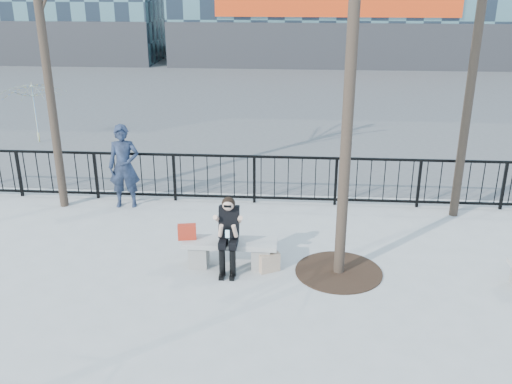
{
  "coord_description": "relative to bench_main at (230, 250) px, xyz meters",
  "views": [
    {
      "loc": [
        1.12,
        -8.87,
        4.84
      ],
      "look_at": [
        0.4,
        0.8,
        1.1
      ],
      "focal_mm": 40.0,
      "sensor_mm": 36.0,
      "label": 1
    }
  ],
  "objects": [
    {
      "name": "standing_man",
      "position": [
        -2.6,
        2.59,
        0.62
      ],
      "size": [
        0.72,
        0.52,
        1.84
      ],
      "primitive_type": "imported",
      "rotation": [
        0.0,
        0.0,
        0.12
      ],
      "color": "black",
      "rests_on": "ground"
    },
    {
      "name": "vendor_umbrella",
      "position": [
        -6.75,
        7.33,
        0.62
      ],
      "size": [
        2.61,
        2.63,
        1.83
      ],
      "primitive_type": "imported",
      "rotation": [
        0.0,
        0.0,
        -0.38
      ],
      "color": "yellow",
      "rests_on": "ground"
    },
    {
      "name": "ground",
      "position": [
        0.0,
        0.0,
        -0.3
      ],
      "size": [
        120.0,
        120.0,
        0.0
      ],
      "primitive_type": "plane",
      "color": "gray",
      "rests_on": "ground"
    },
    {
      "name": "seated_woman",
      "position": [
        0.0,
        -0.16,
        0.37
      ],
      "size": [
        0.5,
        0.64,
        1.34
      ],
      "color": "black",
      "rests_on": "ground"
    },
    {
      "name": "shopping_bag",
      "position": [
        0.71,
        -0.15,
        -0.13
      ],
      "size": [
        0.37,
        0.28,
        0.33
      ],
      "primitive_type": "cube",
      "rotation": [
        0.0,
        0.0,
        0.5
      ],
      "color": "#C9AF8E",
      "rests_on": "ground"
    },
    {
      "name": "bench_main",
      "position": [
        0.0,
        0.0,
        0.0
      ],
      "size": [
        1.65,
        0.46,
        0.49
      ],
      "color": "gray",
      "rests_on": "ground"
    },
    {
      "name": "handbag",
      "position": [
        -0.75,
        0.02,
        0.32
      ],
      "size": [
        0.34,
        0.21,
        0.26
      ],
      "primitive_type": "cube",
      "rotation": [
        0.0,
        0.0,
        0.19
      ],
      "color": "#B62916",
      "rests_on": "bench_main"
    },
    {
      "name": "railing",
      "position": [
        0.0,
        3.0,
        0.25
      ],
      "size": [
        14.0,
        0.06,
        1.1
      ],
      "color": "black",
      "rests_on": "ground"
    },
    {
      "name": "street_surface",
      "position": [
        0.0,
        15.0,
        -0.3
      ],
      "size": [
        60.0,
        23.0,
        0.01
      ],
      "primitive_type": "cube",
      "color": "#474747",
      "rests_on": "ground"
    },
    {
      "name": "tree_grate",
      "position": [
        1.9,
        -0.1,
        -0.29
      ],
      "size": [
        1.5,
        1.5,
        0.02
      ],
      "primitive_type": "cylinder",
      "color": "black",
      "rests_on": "ground"
    }
  ]
}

